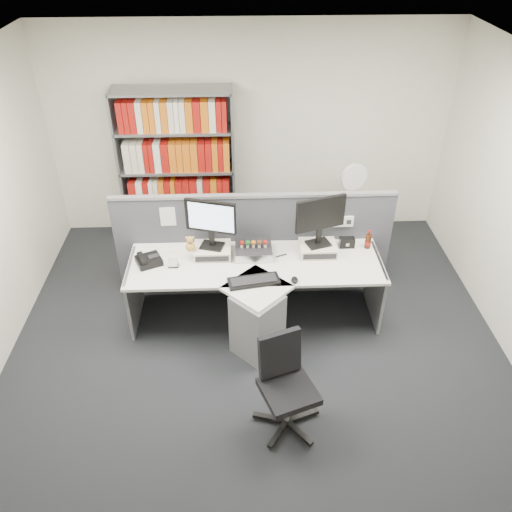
{
  "coord_description": "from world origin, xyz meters",
  "views": [
    {
      "loc": [
        -0.16,
        -3.47,
        3.81
      ],
      "look_at": [
        0.0,
        0.65,
        0.92
      ],
      "focal_mm": 36.35,
      "sensor_mm": 36.0,
      "label": 1
    }
  ],
  "objects_px": {
    "mouse": "(295,280)",
    "filing_cabinet": "(347,230)",
    "monitor_right": "(320,218)",
    "shelving_unit": "(178,171)",
    "desk": "(256,296)",
    "speaker": "(347,242)",
    "keyboard": "(254,281)",
    "office_chair": "(285,382)",
    "desktop_pc": "(253,250)",
    "cola_bottle": "(368,241)",
    "desk_phone": "(148,260)",
    "desk_calendar": "(173,262)",
    "monitor_left": "(211,220)",
    "desk_fan": "(353,180)"
  },
  "relations": [
    {
      "from": "desk",
      "to": "keyboard",
      "type": "distance_m",
      "value": 0.3
    },
    {
      "from": "desktop_pc",
      "to": "cola_bottle",
      "type": "height_order",
      "value": "cola_bottle"
    },
    {
      "from": "desktop_pc",
      "to": "speaker",
      "type": "xyz_separation_m",
      "value": [
        1.0,
        0.11,
        0.0
      ]
    },
    {
      "from": "desktop_pc",
      "to": "desk_fan",
      "type": "xyz_separation_m",
      "value": [
        1.21,
        1.03,
        0.28
      ]
    },
    {
      "from": "mouse",
      "to": "office_chair",
      "type": "distance_m",
      "value": 1.09
    },
    {
      "from": "mouse",
      "to": "speaker",
      "type": "bearing_deg",
      "value": 43.66
    },
    {
      "from": "desktop_pc",
      "to": "monitor_right",
      "type": "bearing_deg",
      "value": 1.02
    },
    {
      "from": "desk_calendar",
      "to": "office_chair",
      "type": "distance_m",
      "value": 1.71
    },
    {
      "from": "mouse",
      "to": "desk_phone",
      "type": "xyz_separation_m",
      "value": [
        -1.46,
        0.36,
        0.02
      ]
    },
    {
      "from": "desk",
      "to": "monitor_left",
      "type": "bearing_deg",
      "value": 138.9
    },
    {
      "from": "cola_bottle",
      "to": "desk_phone",
      "type": "bearing_deg",
      "value": -175.06
    },
    {
      "from": "monitor_left",
      "to": "cola_bottle",
      "type": "bearing_deg",
      "value": 2.31
    },
    {
      "from": "desk_calendar",
      "to": "monitor_left",
      "type": "bearing_deg",
      "value": 26.57
    },
    {
      "from": "keyboard",
      "to": "speaker",
      "type": "height_order",
      "value": "speaker"
    },
    {
      "from": "cola_bottle",
      "to": "shelving_unit",
      "type": "relative_size",
      "value": 0.11
    },
    {
      "from": "monitor_right",
      "to": "filing_cabinet",
      "type": "distance_m",
      "value": 1.4
    },
    {
      "from": "desk",
      "to": "shelving_unit",
      "type": "distance_m",
      "value": 2.12
    },
    {
      "from": "desk_phone",
      "to": "speaker",
      "type": "height_order",
      "value": "speaker"
    },
    {
      "from": "shelving_unit",
      "to": "office_chair",
      "type": "height_order",
      "value": "shelving_unit"
    },
    {
      "from": "speaker",
      "to": "shelving_unit",
      "type": "height_order",
      "value": "shelving_unit"
    },
    {
      "from": "desk",
      "to": "filing_cabinet",
      "type": "relative_size",
      "value": 3.71
    },
    {
      "from": "desk",
      "to": "desk_fan",
      "type": "xyz_separation_m",
      "value": [
        1.2,
        1.4,
        0.59
      ]
    },
    {
      "from": "shelving_unit",
      "to": "speaker",
      "type": "bearing_deg",
      "value": -36.02
    },
    {
      "from": "shelving_unit",
      "to": "filing_cabinet",
      "type": "xyz_separation_m",
      "value": [
        2.1,
        -0.45,
        -0.63
      ]
    },
    {
      "from": "mouse",
      "to": "desk_calendar",
      "type": "relative_size",
      "value": 0.86
    },
    {
      "from": "monitor_right",
      "to": "desk_calendar",
      "type": "height_order",
      "value": "monitor_right"
    },
    {
      "from": "mouse",
      "to": "filing_cabinet",
      "type": "xyz_separation_m",
      "value": [
        0.83,
        1.51,
        -0.39
      ]
    },
    {
      "from": "monitor_left",
      "to": "shelving_unit",
      "type": "xyz_separation_m",
      "value": [
        -0.46,
        1.46,
        -0.16
      ]
    },
    {
      "from": "desk",
      "to": "keyboard",
      "type": "height_order",
      "value": "keyboard"
    },
    {
      "from": "desk_fan",
      "to": "office_chair",
      "type": "xyz_separation_m",
      "value": [
        -1.0,
        -2.54,
        -0.57
      ]
    },
    {
      "from": "mouse",
      "to": "filing_cabinet",
      "type": "distance_m",
      "value": 1.76
    },
    {
      "from": "desk",
      "to": "cola_bottle",
      "type": "relative_size",
      "value": 12.08
    },
    {
      "from": "monitor_left",
      "to": "office_chair",
      "type": "height_order",
      "value": "monitor_left"
    },
    {
      "from": "monitor_right",
      "to": "filing_cabinet",
      "type": "relative_size",
      "value": 0.78
    },
    {
      "from": "keyboard",
      "to": "desk_phone",
      "type": "height_order",
      "value": "desk_phone"
    },
    {
      "from": "desktop_pc",
      "to": "cola_bottle",
      "type": "bearing_deg",
      "value": 3.68
    },
    {
      "from": "monitor_left",
      "to": "office_chair",
      "type": "relative_size",
      "value": 0.6
    },
    {
      "from": "desktop_pc",
      "to": "cola_bottle",
      "type": "distance_m",
      "value": 1.22
    },
    {
      "from": "desk_phone",
      "to": "speaker",
      "type": "distance_m",
      "value": 2.08
    },
    {
      "from": "desktop_pc",
      "to": "keyboard",
      "type": "height_order",
      "value": "desktop_pc"
    },
    {
      "from": "mouse",
      "to": "desk_fan",
      "type": "bearing_deg",
      "value": 61.12
    },
    {
      "from": "monitor_right",
      "to": "shelving_unit",
      "type": "xyz_separation_m",
      "value": [
        -1.56,
        1.46,
        -0.17
      ]
    },
    {
      "from": "speaker",
      "to": "shelving_unit",
      "type": "relative_size",
      "value": 0.08
    },
    {
      "from": "filing_cabinet",
      "to": "desk_fan",
      "type": "distance_m",
      "value": 0.7
    },
    {
      "from": "desk",
      "to": "filing_cabinet",
      "type": "distance_m",
      "value": 1.85
    },
    {
      "from": "keyboard",
      "to": "office_chair",
      "type": "relative_size",
      "value": 0.59
    },
    {
      "from": "shelving_unit",
      "to": "office_chair",
      "type": "distance_m",
      "value": 3.23
    },
    {
      "from": "desk",
      "to": "keyboard",
      "type": "relative_size",
      "value": 4.95
    },
    {
      "from": "mouse",
      "to": "shelving_unit",
      "type": "bearing_deg",
      "value": 123.0
    },
    {
      "from": "desktop_pc",
      "to": "keyboard",
      "type": "relative_size",
      "value": 0.72
    }
  ]
}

